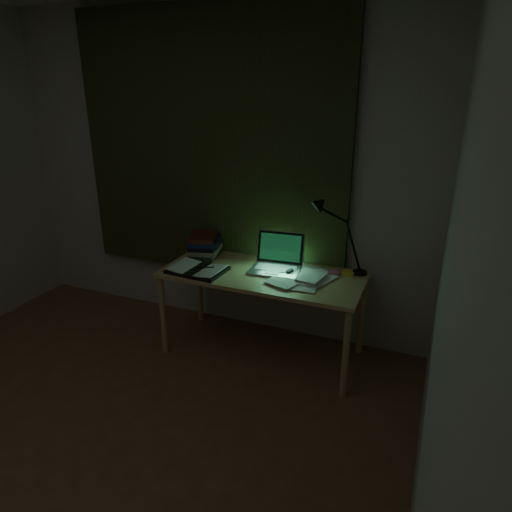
{
  "coord_description": "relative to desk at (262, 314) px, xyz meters",
  "views": [
    {
      "loc": [
        1.68,
        -1.16,
        1.9
      ],
      "look_at": [
        0.59,
        1.49,
        0.82
      ],
      "focal_mm": 32.0,
      "sensor_mm": 36.0,
      "label": 1
    }
  ],
  "objects": [
    {
      "name": "floor",
      "position": [
        -0.59,
        -1.61,
        -0.32
      ],
      "size": [
        3.5,
        4.0,
        0.0
      ],
      "primitive_type": "cube",
      "color": "brown",
      "rests_on": "ground"
    },
    {
      "name": "wall_back",
      "position": [
        -0.59,
        0.39,
        0.93
      ],
      "size": [
        3.5,
        0.0,
        2.5
      ],
      "primitive_type": "cube",
      "color": "beige",
      "rests_on": "ground"
    },
    {
      "name": "wall_right",
      "position": [
        1.16,
        -1.61,
        0.93
      ],
      "size": [
        0.0,
        4.0,
        2.5
      ],
      "primitive_type": "cube",
      "color": "beige",
      "rests_on": "ground"
    },
    {
      "name": "curtain",
      "position": [
        -0.59,
        0.35,
        1.13
      ],
      "size": [
        2.2,
        0.06,
        2.0
      ],
      "primitive_type": "cube",
      "color": "#272D16",
      "rests_on": "wall_back"
    },
    {
      "name": "desk",
      "position": [
        0.0,
        0.0,
        0.0
      ],
      "size": [
        1.42,
        0.62,
        0.65
      ],
      "primitive_type": null,
      "color": "#DAB375",
      "rests_on": "floor"
    },
    {
      "name": "laptop",
      "position": [
        0.07,
        0.06,
        0.45
      ],
      "size": [
        0.39,
        0.43,
        0.25
      ],
      "primitive_type": null,
      "rotation": [
        0.0,
        0.0,
        0.09
      ],
      "color": "silver",
      "rests_on": "desk"
    },
    {
      "name": "open_textbook",
      "position": [
        -0.44,
        -0.15,
        0.34
      ],
      "size": [
        0.41,
        0.3,
        0.03
      ],
      "primitive_type": null,
      "rotation": [
        0.0,
        0.0,
        -0.06
      ],
      "color": "white",
      "rests_on": "desk"
    },
    {
      "name": "book_stack",
      "position": [
        -0.55,
        0.16,
        0.41
      ],
      "size": [
        0.26,
        0.29,
        0.17
      ],
      "primitive_type": null,
      "rotation": [
        0.0,
        0.0,
        0.16
      ],
      "color": "white",
      "rests_on": "desk"
    },
    {
      "name": "loose_papers",
      "position": [
        0.3,
        0.03,
        0.33
      ],
      "size": [
        0.36,
        0.37,
        0.02
      ],
      "primitive_type": null,
      "rotation": [
        0.0,
        0.0,
        0.05
      ],
      "color": "white",
      "rests_on": "desk"
    },
    {
      "name": "mouse",
      "position": [
        0.18,
        0.06,
        0.34
      ],
      "size": [
        0.07,
        0.1,
        0.03
      ],
      "primitive_type": "ellipsoid",
      "rotation": [
        0.0,
        0.0,
        -0.14
      ],
      "color": "black",
      "rests_on": "desk"
    },
    {
      "name": "sticky_yellow",
      "position": [
        0.57,
        0.21,
        0.33
      ],
      "size": [
        0.09,
        0.09,
        0.02
      ],
      "primitive_type": "cube",
      "rotation": [
        0.0,
        0.0,
        -0.07
      ],
      "color": "yellow",
      "rests_on": "desk"
    },
    {
      "name": "sticky_pink",
      "position": [
        0.47,
        0.18,
        0.33
      ],
      "size": [
        0.09,
        0.09,
        0.02
      ],
      "primitive_type": "cube",
      "rotation": [
        0.0,
        0.0,
        0.21
      ],
      "color": "#F15E8C",
      "rests_on": "desk"
    },
    {
      "name": "desk_lamp",
      "position": [
        0.64,
        0.25,
        0.59
      ],
      "size": [
        0.41,
        0.35,
        0.54
      ],
      "primitive_type": null,
      "rotation": [
        0.0,
        0.0,
        0.21
      ],
      "color": "black",
      "rests_on": "desk"
    }
  ]
}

